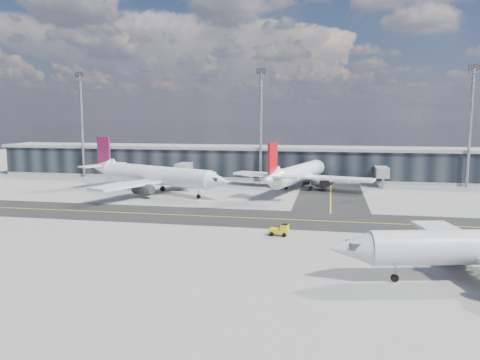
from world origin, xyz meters
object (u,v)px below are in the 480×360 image
Objects in this scene: airliner_af at (154,175)px; airliner_redtail at (299,173)px; baggage_tug at (281,230)px; service_van at (321,182)px.

airliner_af reaches higher than airliner_redtail.
baggage_tug is at bearing -74.11° from airliner_redtail.
baggage_tug is 51.05m from service_van.
airliner_af reaches higher than baggage_tug.
airliner_af reaches higher than service_van.
airliner_af is 6.80× the size of service_van.
airliner_redtail is 6.80× the size of service_van.
airliner_af is 32.99m from airliner_redtail.
service_van is at bearing 140.66° from airliner_af.
airliner_af is at bearing -179.83° from service_van.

